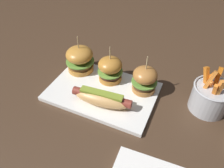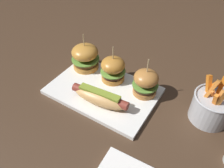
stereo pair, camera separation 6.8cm
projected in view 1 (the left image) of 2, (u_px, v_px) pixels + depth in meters
name	position (u px, v px, depth m)	size (l,w,h in m)	color
ground_plane	(103.00, 93.00, 0.73)	(3.00, 3.00, 0.00)	#422D1E
platter_main	(102.00, 92.00, 0.72)	(0.35, 0.23, 0.01)	white
hot_dog	(102.00, 98.00, 0.66)	(0.19, 0.07, 0.05)	tan
slider_left	(80.00, 59.00, 0.77)	(0.10, 0.10, 0.14)	#C18132
slider_center	(111.00, 69.00, 0.73)	(0.09, 0.09, 0.13)	#BA792D
slider_right	(145.00, 79.00, 0.69)	(0.08, 0.08, 0.13)	#B27235
fries_bucket	(210.00, 97.00, 0.65)	(0.12, 0.12, 0.14)	#B7BABF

